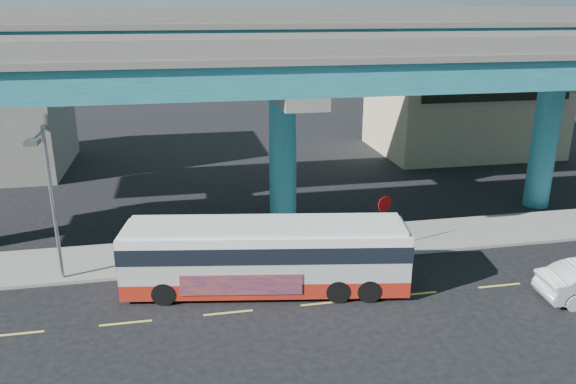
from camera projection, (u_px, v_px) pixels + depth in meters
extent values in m
plane|color=black|center=(323.00, 300.00, 23.62)|extent=(120.00, 120.00, 0.00)
cube|color=gray|center=(296.00, 246.00, 28.72)|extent=(70.00, 4.00, 0.15)
cube|color=#D8C64C|center=(16.00, 334.00, 21.14)|extent=(2.00, 0.12, 0.01)
cube|color=#D8C64C|center=(126.00, 323.00, 21.88)|extent=(2.00, 0.12, 0.01)
cube|color=#D8C64C|center=(228.00, 313.00, 22.61)|extent=(2.00, 0.12, 0.01)
cube|color=#D8C64C|center=(324.00, 303.00, 23.34)|extent=(2.00, 0.12, 0.01)
cube|color=#D8C64C|center=(415.00, 294.00, 24.08)|extent=(2.00, 0.12, 0.01)
cube|color=#D8C64C|center=(499.00, 286.00, 24.81)|extent=(2.00, 0.12, 0.01)
cylinder|color=#206079|center=(283.00, 160.00, 30.84)|extent=(1.50, 1.50, 7.40)
cube|color=gray|center=(283.00, 87.00, 29.59)|extent=(2.00, 12.00, 0.60)
cube|color=gray|center=(272.00, 63.00, 32.56)|extent=(1.80, 5.00, 1.20)
cylinder|color=#206079|center=(544.00, 147.00, 33.78)|extent=(1.50, 1.50, 7.40)
cube|color=gray|center=(553.00, 80.00, 32.52)|extent=(2.00, 12.00, 0.60)
cube|color=gray|center=(521.00, 59.00, 35.50)|extent=(1.80, 5.00, 1.20)
cube|color=#206079|center=(296.00, 76.00, 26.01)|extent=(52.00, 5.00, 1.40)
cube|color=gray|center=(297.00, 57.00, 25.75)|extent=(52.00, 5.40, 0.30)
cube|color=gray|center=(309.00, 48.00, 23.24)|extent=(52.00, 0.25, 0.80)
cube|color=gray|center=(286.00, 41.00, 27.90)|extent=(52.00, 0.25, 0.80)
cube|color=#206079|center=(271.00, 40.00, 32.16)|extent=(52.00, 5.00, 1.40)
cube|color=gray|center=(271.00, 25.00, 31.89)|extent=(52.00, 5.40, 0.30)
cube|color=gray|center=(279.00, 15.00, 29.39)|extent=(52.00, 0.25, 0.80)
cube|color=gray|center=(264.00, 14.00, 34.04)|extent=(52.00, 0.25, 0.80)
cube|color=tan|center=(462.00, 109.00, 47.25)|extent=(14.00, 10.00, 7.00)
cube|color=black|center=(498.00, 93.00, 41.84)|extent=(12.00, 0.25, 1.20)
cube|color=maroon|center=(266.00, 278.00, 24.30)|extent=(12.26, 4.51, 0.70)
cube|color=silver|center=(266.00, 255.00, 23.95)|extent=(12.26, 4.51, 1.50)
cube|color=black|center=(266.00, 244.00, 23.79)|extent=(12.33, 4.57, 0.70)
cube|color=silver|center=(265.00, 232.00, 23.62)|extent=(12.26, 4.51, 0.40)
cube|color=silver|center=(265.00, 226.00, 23.53)|extent=(11.83, 4.20, 0.20)
cube|color=black|center=(406.00, 246.00, 24.00)|extent=(0.44, 2.28, 1.20)
cube|color=black|center=(123.00, 249.00, 23.68)|extent=(0.44, 2.28, 1.20)
cube|color=navy|center=(241.00, 285.00, 22.92)|extent=(4.94, 0.88, 0.90)
cylinder|color=black|center=(164.00, 293.00, 23.11)|extent=(1.04, 0.46, 1.00)
cylinder|color=black|center=(173.00, 269.00, 25.29)|extent=(1.04, 0.46, 1.00)
cylinder|color=black|center=(338.00, 291.00, 23.30)|extent=(1.04, 0.46, 1.00)
cylinder|color=black|center=(332.00, 267.00, 25.48)|extent=(1.04, 0.46, 1.00)
cylinder|color=black|center=(369.00, 291.00, 23.33)|extent=(1.04, 0.46, 1.00)
cylinder|color=black|center=(361.00, 266.00, 25.52)|extent=(1.04, 0.46, 1.00)
cylinder|color=gray|center=(53.00, 205.00, 24.19)|extent=(0.16, 0.16, 6.90)
cylinder|color=gray|center=(38.00, 136.00, 22.30)|extent=(0.12, 1.86, 0.12)
cube|color=gray|center=(32.00, 142.00, 21.45)|extent=(0.50, 0.70, 0.18)
cylinder|color=gray|center=(383.00, 226.00, 27.87)|extent=(0.06, 0.06, 2.45)
cylinder|color=#B20A0A|center=(385.00, 204.00, 27.48)|extent=(0.81, 0.30, 0.85)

